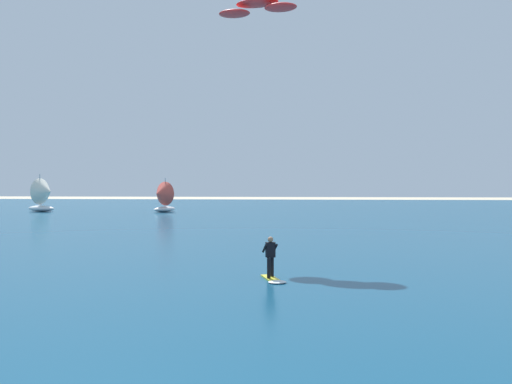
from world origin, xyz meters
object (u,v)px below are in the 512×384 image
(kite, at_px, (257,7))
(sailboat_far_right, at_px, (161,196))
(kitesurfer, at_px, (272,264))
(sailboat_trailing, at_px, (45,194))

(kite, bearing_deg, sailboat_far_right, 111.49)
(kite, height_order, sailboat_far_right, kite)
(kitesurfer, height_order, sailboat_trailing, sailboat_trailing)
(kite, bearing_deg, kitesurfer, -82.87)
(kitesurfer, bearing_deg, kite, 97.13)
(kitesurfer, distance_m, sailboat_far_right, 43.75)
(kitesurfer, bearing_deg, sailboat_trailing, 123.92)
(kite, xyz_separation_m, sailboat_far_right, (-12.96, 32.90, -11.43))
(kite, xyz_separation_m, sailboat_trailing, (-26.89, 33.05, -11.23))
(kitesurfer, xyz_separation_m, sailboat_trailing, (-27.95, 41.57, 1.41))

